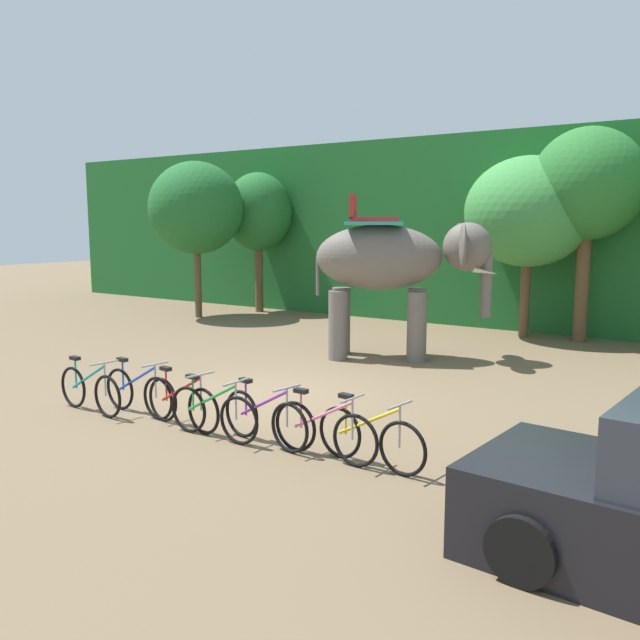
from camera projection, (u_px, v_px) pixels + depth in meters
ground_plane at (267, 393)px, 12.34m from camera, size 80.00×80.00×0.00m
foliage_hedge at (503, 230)px, 22.32m from camera, size 36.00×6.00×5.78m
tree_center at (196, 208)px, 21.82m from camera, size 3.09×3.09×5.13m
tree_left at (258, 213)px, 23.23m from camera, size 2.36×2.36×4.88m
tree_center_right at (529, 212)px, 18.04m from camera, size 3.45×3.45×4.94m
tree_far_left at (588, 185)px, 17.16m from camera, size 2.88×2.88×5.58m
elephant at (393, 264)px, 15.30m from camera, size 4.12×3.09×3.78m
bike_teal at (90, 390)px, 11.05m from camera, size 1.71×0.52×0.92m
bike_blue at (138, 392)px, 10.93m from camera, size 1.71×0.52×0.92m
bike_red at (182, 403)px, 10.23m from camera, size 1.70×0.52×0.92m
bike_green at (213, 413)px, 9.72m from camera, size 1.71×0.52×0.92m
bike_purple at (265, 418)px, 9.44m from camera, size 1.70×0.52×0.92m
bike_pink at (324, 431)px, 8.87m from camera, size 1.71×0.52×0.92m
bike_yellow at (370, 438)px, 8.58m from camera, size 1.71×0.52×0.92m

